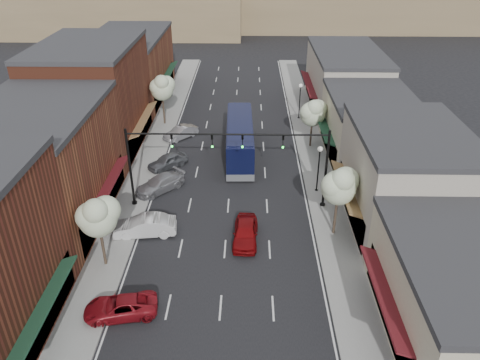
{
  "coord_description": "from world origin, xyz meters",
  "views": [
    {
      "loc": [
        1.63,
        -25.71,
        21.29
      ],
      "look_at": [
        0.99,
        8.56,
        2.2
      ],
      "focal_mm": 35.0,
      "sensor_mm": 36.0,
      "label": 1
    }
  ],
  "objects_px": {
    "lamp_post_far": "(300,95)",
    "parked_car_e": "(181,133)",
    "tree_left_far": "(162,87)",
    "signal_mast_left": "(158,156)",
    "signal_mast_right": "(297,158)",
    "parked_car_a": "(121,307)",
    "parked_car_b": "(145,226)",
    "parked_car_c": "(160,184)",
    "coach_bus": "(240,138)",
    "parked_car_d": "(168,161)",
    "tree_right_near": "(340,185)",
    "lamp_post_near": "(319,162)",
    "tree_left_near": "(98,215)",
    "tree_right_far": "(313,112)",
    "red_hatchback": "(245,232)"
  },
  "relations": [
    {
      "from": "parked_car_a",
      "to": "parked_car_b",
      "type": "distance_m",
      "value": 8.41
    },
    {
      "from": "tree_left_near",
      "to": "parked_car_e",
      "type": "height_order",
      "value": "tree_left_near"
    },
    {
      "from": "tree_right_far",
      "to": "coach_bus",
      "type": "distance_m",
      "value": 8.1
    },
    {
      "from": "signal_mast_left",
      "to": "signal_mast_right",
      "type": "bearing_deg",
      "value": 0.0
    },
    {
      "from": "lamp_post_near",
      "to": "parked_car_e",
      "type": "bearing_deg",
      "value": 139.95
    },
    {
      "from": "signal_mast_right",
      "to": "parked_car_e",
      "type": "xyz_separation_m",
      "value": [
        -11.47,
        13.97,
        -3.95
      ]
    },
    {
      "from": "lamp_post_near",
      "to": "parked_car_e",
      "type": "relative_size",
      "value": 1.08
    },
    {
      "from": "tree_right_far",
      "to": "parked_car_a",
      "type": "bearing_deg",
      "value": -120.31
    },
    {
      "from": "parked_car_d",
      "to": "tree_left_far",
      "type": "bearing_deg",
      "value": 148.23
    },
    {
      "from": "tree_left_far",
      "to": "coach_bus",
      "type": "distance_m",
      "value": 12.43
    },
    {
      "from": "parked_car_a",
      "to": "parked_car_b",
      "type": "relative_size",
      "value": 0.94
    },
    {
      "from": "tree_right_near",
      "to": "parked_car_e",
      "type": "distance_m",
      "value": 23.25
    },
    {
      "from": "coach_bus",
      "to": "parked_car_a",
      "type": "xyz_separation_m",
      "value": [
        -6.86,
        -22.55,
        -1.28
      ]
    },
    {
      "from": "lamp_post_near",
      "to": "parked_car_a",
      "type": "height_order",
      "value": "lamp_post_near"
    },
    {
      "from": "tree_right_near",
      "to": "tree_right_far",
      "type": "distance_m",
      "value": 16.01
    },
    {
      "from": "lamp_post_far",
      "to": "parked_car_e",
      "type": "bearing_deg",
      "value": -156.16
    },
    {
      "from": "parked_car_b",
      "to": "parked_car_e",
      "type": "relative_size",
      "value": 1.16
    },
    {
      "from": "tree_left_near",
      "to": "lamp_post_near",
      "type": "bearing_deg",
      "value": 33.33
    },
    {
      "from": "parked_car_e",
      "to": "tree_right_near",
      "type": "bearing_deg",
      "value": -8.84
    },
    {
      "from": "coach_bus",
      "to": "tree_left_near",
      "type": "bearing_deg",
      "value": -118.32
    },
    {
      "from": "lamp_post_far",
      "to": "parked_car_b",
      "type": "xyz_separation_m",
      "value": [
        -14.0,
        -24.28,
        -2.22
      ]
    },
    {
      "from": "lamp_post_far",
      "to": "tree_left_near",
      "type": "bearing_deg",
      "value": -119.78
    },
    {
      "from": "lamp_post_far",
      "to": "parked_car_b",
      "type": "relative_size",
      "value": 0.93
    },
    {
      "from": "tree_right_far",
      "to": "lamp_post_far",
      "type": "height_order",
      "value": "tree_right_far"
    },
    {
      "from": "coach_bus",
      "to": "red_hatchback",
      "type": "height_order",
      "value": "coach_bus"
    },
    {
      "from": "tree_right_near",
      "to": "parked_car_b",
      "type": "height_order",
      "value": "tree_right_near"
    },
    {
      "from": "parked_car_a",
      "to": "tree_left_near",
      "type": "bearing_deg",
      "value": -165.07
    },
    {
      "from": "lamp_post_near",
      "to": "parked_car_b",
      "type": "bearing_deg",
      "value": -154.16
    },
    {
      "from": "lamp_post_near",
      "to": "parked_car_d",
      "type": "xyz_separation_m",
      "value": [
        -14.0,
        4.45,
        -2.31
      ]
    },
    {
      "from": "parked_car_b",
      "to": "parked_car_c",
      "type": "bearing_deg",
      "value": 173.51
    },
    {
      "from": "tree_right_near",
      "to": "parked_car_d",
      "type": "relative_size",
      "value": 1.45
    },
    {
      "from": "lamp_post_far",
      "to": "parked_car_e",
      "type": "height_order",
      "value": "lamp_post_far"
    },
    {
      "from": "signal_mast_right",
      "to": "signal_mast_left",
      "type": "distance_m",
      "value": 11.24
    },
    {
      "from": "tree_left_far",
      "to": "parked_car_d",
      "type": "bearing_deg",
      "value": -79.42
    },
    {
      "from": "tree_left_far",
      "to": "parked_car_a",
      "type": "height_order",
      "value": "tree_left_far"
    },
    {
      "from": "signal_mast_left",
      "to": "tree_right_near",
      "type": "xyz_separation_m",
      "value": [
        13.97,
        -4.05,
        -0.17
      ]
    },
    {
      "from": "lamp_post_far",
      "to": "parked_car_a",
      "type": "height_order",
      "value": "lamp_post_far"
    },
    {
      "from": "tree_left_far",
      "to": "coach_bus",
      "type": "relative_size",
      "value": 0.51
    },
    {
      "from": "signal_mast_left",
      "to": "red_hatchback",
      "type": "height_order",
      "value": "signal_mast_left"
    },
    {
      "from": "red_hatchback",
      "to": "parked_car_e",
      "type": "distance_m",
      "value": 20.28
    },
    {
      "from": "tree_left_near",
      "to": "tree_left_far",
      "type": "relative_size",
      "value": 0.93
    },
    {
      "from": "parked_car_b",
      "to": "parked_car_e",
      "type": "distance_m",
      "value": 18.25
    },
    {
      "from": "signal_mast_right",
      "to": "parked_car_a",
      "type": "bearing_deg",
      "value": -132.62
    },
    {
      "from": "tree_left_far",
      "to": "lamp_post_far",
      "type": "height_order",
      "value": "tree_left_far"
    },
    {
      "from": "parked_car_d",
      "to": "parked_car_a",
      "type": "bearing_deg",
      "value": -41.93
    },
    {
      "from": "coach_bus",
      "to": "signal_mast_left",
      "type": "bearing_deg",
      "value": -124.58
    },
    {
      "from": "signal_mast_right",
      "to": "lamp_post_near",
      "type": "bearing_deg",
      "value": 48.95
    },
    {
      "from": "lamp_post_far",
      "to": "parked_car_c",
      "type": "height_order",
      "value": "lamp_post_far"
    },
    {
      "from": "coach_bus",
      "to": "parked_car_c",
      "type": "height_order",
      "value": "coach_bus"
    },
    {
      "from": "lamp_post_near",
      "to": "parked_car_d",
      "type": "bearing_deg",
      "value": 162.38
    }
  ]
}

